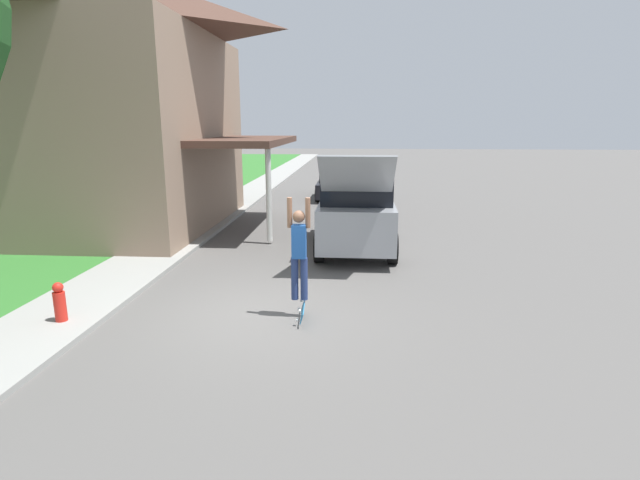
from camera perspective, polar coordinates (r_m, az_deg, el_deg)
The scene contains 9 objects.
ground_plane at distance 9.48m, azimuth -6.73°, elevation -8.23°, with size 120.00×120.00×0.00m, color #54514F.
lawn at distance 17.93m, azimuth -28.69°, elevation 0.64°, with size 10.00×80.00×0.08m.
sidewalk at distance 15.96m, azimuth -15.33°, elevation 0.47°, with size 1.80×80.00×0.10m.
house at distance 18.75m, azimuth -27.18°, elevation 15.16°, with size 12.41×9.07×8.61m.
suv_parked at distance 13.84m, azimuth 4.21°, elevation 3.66°, with size 2.08×5.37×2.79m.
car_down_street at distance 23.55m, azimuth 2.00°, elevation 6.44°, with size 1.87×4.28×1.37m.
skateboarder at distance 8.84m, azimuth -2.41°, elevation -0.94°, with size 0.41×0.22×1.86m.
skateboard at distance 8.99m, azimuth -2.06°, elevation -8.08°, with size 0.18×0.80×0.24m.
fire_hydrant at distance 9.76m, azimuth -27.61°, elevation -6.33°, with size 0.20×0.20×0.70m.
Camera 1 is at (1.77, -8.64, 3.46)m, focal length 28.00 mm.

